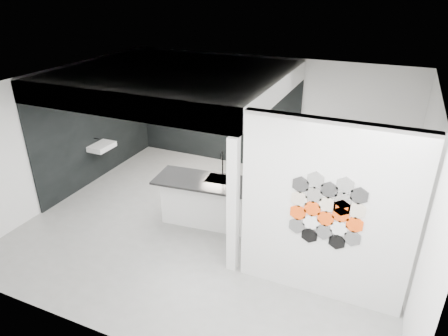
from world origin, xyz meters
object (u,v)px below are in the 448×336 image
kitchen_island (205,200)px  utensil_cup (193,108)px  stockpot (172,104)px  partition_panel (325,214)px  kettle (252,115)px  glass_bowl (268,118)px  glass_vase (269,117)px  bottle_dark (209,109)px  wall_basin (102,147)px

kitchen_island → utensil_cup: (-1.70, 2.79, 0.87)m
stockpot → kitchen_island: bearing=-50.4°
partition_panel → stockpot: 6.11m
stockpot → kettle: bearing=0.0°
glass_bowl → glass_vase: glass_vase is taller
kitchen_island → bottle_dark: 3.18m
kitchen_island → kettle: kitchen_island is taller
kettle → glass_bowl: kettle is taller
kettle → bottle_dark: 1.16m
kitchen_island → glass_vase: kitchen_island is taller
partition_panel → wall_basin: 5.78m
wall_basin → glass_vase: 4.01m
kettle → wall_basin: bearing=-121.8°
kitchen_island → utensil_cup: 3.38m
bottle_dark → wall_basin: bearing=-131.2°
wall_basin → kitchen_island: kitchen_island is taller
stockpot → kettle: 2.24m
glass_vase → utensil_cup: glass_vase is taller
wall_basin → partition_panel: bearing=-18.2°
partition_panel → utensil_cup: 5.66m
wall_basin → glass_bowl: bearing=31.3°
bottle_dark → utensil_cup: size_ratio=1.84×
partition_panel → kettle: 4.60m
glass_vase → kettle: bearing=180.0°
partition_panel → glass_bowl: bearing=118.2°
stockpot → utensil_cup: size_ratio=2.43×
kitchen_island → glass_vase: size_ratio=13.02×
stockpot → glass_bowl: bearing=0.0°
kitchen_island → wall_basin: bearing=160.8°
stockpot → glass_bowl: (2.66, 0.00, -0.04)m
wall_basin → kitchen_island: size_ratio=0.31×
partition_panel → kettle: size_ratio=17.44×
wall_basin → kettle: size_ratio=3.74×
partition_panel → wall_basin: (-5.46, 1.80, -0.55)m
kitchen_island → bottle_dark: size_ratio=10.99×
glass_vase → utensil_cup: size_ratio=1.55×
wall_basin → stockpot: 2.26m
utensil_cup → stockpot: bearing=180.0°
stockpot → glass_bowl: size_ratio=1.51×
wall_basin → bottle_dark: (1.81, 2.07, 0.56)m
wall_basin → kitchen_island: (3.04, -0.72, -0.35)m
kitchen_island → stockpot: bearing=123.7°
partition_panel → kettle: bearing=122.8°
partition_panel → kitchen_island: (-2.43, 1.08, -0.90)m
kitchen_island → stockpot: size_ratio=8.31×
kitchen_island → glass_bowl: bearing=76.9°
glass_vase → wall_basin: bearing=-148.7°
partition_panel → bottle_dark: 5.32m
kitchen_island → utensil_cup: kitchen_island is taller
partition_panel → glass_vase: bearing=118.2°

